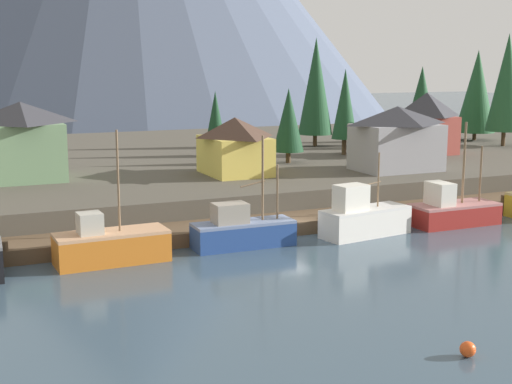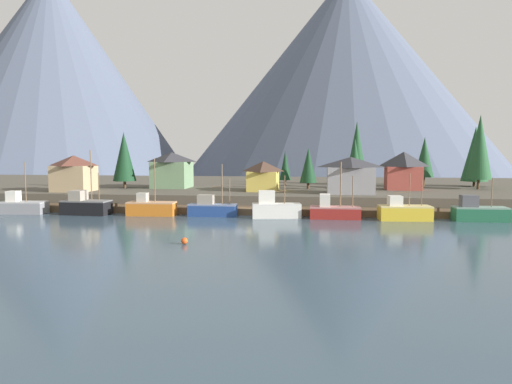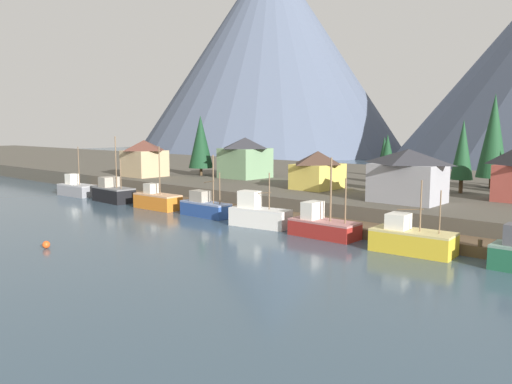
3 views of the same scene
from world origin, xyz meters
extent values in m
cube|color=#384C5B|center=(0.00, 20.00, -0.50)|extent=(400.00, 400.00, 1.00)
cube|color=brown|center=(0.00, 2.00, 0.50)|extent=(80.00, 4.00, 1.00)
cylinder|color=brown|center=(-20.00, 0.20, 0.80)|extent=(0.36, 0.36, 1.60)
cylinder|color=brown|center=(-12.00, 0.20, 0.80)|extent=(0.36, 0.36, 1.60)
cylinder|color=brown|center=(-4.00, 0.20, 0.80)|extent=(0.36, 0.36, 1.60)
cylinder|color=brown|center=(4.00, 0.20, 0.80)|extent=(0.36, 0.36, 1.60)
cylinder|color=brown|center=(12.00, 0.20, 0.80)|extent=(0.36, 0.36, 1.60)
cylinder|color=brown|center=(20.00, 0.20, 0.80)|extent=(0.36, 0.36, 1.60)
cube|color=#4C473D|center=(0.00, 32.00, 1.25)|extent=(400.00, 56.00, 2.50)
cube|color=#CC6B1E|center=(-13.72, -1.62, 0.92)|extent=(7.19, 2.97, 1.83)
cube|color=tan|center=(-13.72, -1.62, 1.93)|extent=(7.19, 2.97, 0.20)
cube|color=#B2AD9E|center=(-15.05, -1.67, 2.70)|extent=(1.52, 1.58, 1.35)
cylinder|color=brown|center=(-13.16, -1.60, 5.26)|extent=(0.14, 0.14, 6.45)
cube|color=navy|center=(-4.49, -1.32, 0.80)|extent=(7.12, 2.40, 1.59)
cube|color=#6C7DA2|center=(-4.49, -1.32, 1.69)|extent=(7.12, 2.40, 0.20)
cube|color=gray|center=(-5.47, -1.31, 2.48)|extent=(2.34, 1.64, 1.37)
cylinder|color=brown|center=(-3.04, -1.33, 4.75)|extent=(0.16, 0.16, 5.91)
cylinder|color=brown|center=(-1.92, -1.34, 3.72)|extent=(0.14, 0.14, 3.85)
cylinder|color=brown|center=(-3.78, -1.32, 4.39)|extent=(1.84, 0.13, 0.43)
cube|color=silver|center=(5.03, -1.88, 0.93)|extent=(7.24, 3.48, 1.87)
cube|color=silver|center=(5.03, -1.88, 1.97)|extent=(7.24, 3.48, 0.20)
cube|color=silver|center=(3.62, -2.10, 3.01)|extent=(2.52, 1.90, 1.88)
cylinder|color=brown|center=(6.19, -1.70, 4.09)|extent=(0.13, 0.13, 4.04)
cylinder|color=brown|center=(5.26, -1.84, 3.82)|extent=(2.33, 0.45, 0.31)
cube|color=maroon|center=(13.39, -1.62, 0.75)|extent=(7.09, 2.95, 1.51)
cube|color=#AD6C6A|center=(13.39, -1.62, 1.61)|extent=(7.09, 2.95, 0.20)
cube|color=silver|center=(11.93, -1.62, 2.60)|extent=(1.46, 2.24, 1.78)
cylinder|color=brown|center=(14.12, -1.62, 4.90)|extent=(0.19, 0.19, 6.38)
cylinder|color=brown|center=(15.83, -1.63, 3.92)|extent=(0.16, 0.16, 4.42)
cube|color=#6B8E66|center=(-16.83, 19.25, 4.99)|extent=(6.69, 6.94, 4.98)
pyramid|color=#2D2D33|center=(-16.83, 19.25, 8.39)|extent=(7.02, 7.28, 1.82)
cube|color=gold|center=(1.30, 14.52, 4.23)|extent=(5.16, 6.71, 3.46)
pyramid|color=#422D23|center=(1.30, 14.52, 6.85)|extent=(5.42, 7.05, 1.78)
cube|color=#9E4238|center=(26.42, 19.63, 4.61)|extent=(6.27, 4.39, 4.23)
pyramid|color=#2D2D33|center=(26.42, 19.63, 8.07)|extent=(6.59, 4.61, 2.69)
cube|color=gray|center=(16.34, 10.71, 4.69)|extent=(7.65, 5.42, 4.39)
pyramid|color=#2D2D33|center=(16.34, 10.71, 7.74)|extent=(8.03, 5.69, 1.71)
cylinder|color=#4C3823|center=(4.38, 27.80, 3.06)|extent=(0.50, 0.50, 1.12)
cone|color=#14381E|center=(4.38, 27.80, 6.63)|extent=(2.33, 2.33, 6.02)
cylinder|color=#4C3823|center=(40.37, 22.50, 3.44)|extent=(0.50, 0.50, 1.87)
cone|color=#1E4C28|center=(40.37, 22.50, 10.28)|extent=(4.55, 4.55, 11.83)
cylinder|color=#4C3823|center=(31.77, 27.82, 3.46)|extent=(0.50, 0.50, 1.91)
cone|color=#194223|center=(31.77, 27.82, 8.34)|extent=(3.68, 3.68, 7.86)
cylinder|color=#4C3823|center=(17.94, 23.07, 3.39)|extent=(0.50, 0.50, 1.78)
cone|color=#194223|center=(17.94, 23.07, 8.15)|extent=(2.83, 2.83, 7.73)
cylinder|color=#4C3823|center=(41.75, 29.37, 3.04)|extent=(0.50, 0.50, 1.08)
cone|color=#1E4C28|center=(41.75, 29.37, 8.96)|extent=(5.14, 5.14, 10.77)
cylinder|color=#4C3823|center=(9.20, 19.47, 3.09)|extent=(0.50, 0.50, 1.18)
cone|color=#14381E|center=(9.20, 19.47, 6.90)|extent=(3.17, 3.17, 6.43)
cylinder|color=#4C3823|center=(18.97, 31.80, 3.24)|extent=(0.50, 0.50, 1.47)
cone|color=#194223|center=(18.97, 31.80, 9.84)|extent=(4.23, 4.23, 11.73)
sphere|color=#E04C19|center=(-2.89, -22.64, 0.35)|extent=(0.70, 0.70, 0.70)
camera|label=1|loc=(-22.98, -45.59, 12.52)|focal=49.97mm
camera|label=2|loc=(10.64, -71.16, 9.83)|focal=34.08mm
camera|label=3|loc=(42.09, -44.26, 11.08)|focal=36.04mm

